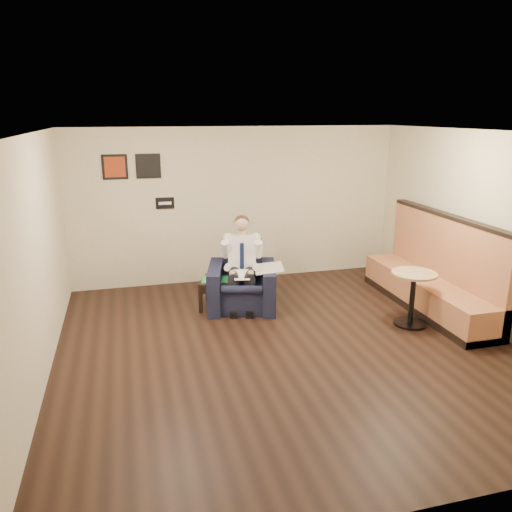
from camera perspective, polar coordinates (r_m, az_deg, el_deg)
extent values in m
plane|color=black|center=(6.83, 3.59, -10.28)|extent=(6.00, 6.00, 0.00)
cube|color=beige|center=(9.16, -2.18, 5.82)|extent=(6.00, 0.02, 2.80)
cube|color=beige|center=(3.79, 18.58, -10.27)|extent=(6.00, 0.02, 2.80)
cube|color=beige|center=(6.11, -23.95, -0.80)|extent=(0.02, 6.00, 2.80)
cube|color=beige|center=(7.81, 25.20, 2.49)|extent=(0.02, 6.00, 2.80)
cube|color=white|center=(6.13, 4.05, 13.91)|extent=(6.00, 6.00, 0.02)
cube|color=black|center=(8.94, -10.36, 5.97)|extent=(0.32, 0.02, 0.20)
cube|color=#9E3413|center=(8.83, -15.83, 9.76)|extent=(0.42, 0.03, 0.42)
cube|color=black|center=(8.84, -12.21, 10.01)|extent=(0.42, 0.03, 0.42)
cube|color=black|center=(7.96, -1.62, -2.41)|extent=(1.27, 1.27, 1.02)
cube|color=white|center=(7.69, -1.66, -2.16)|extent=(0.29, 0.37, 0.01)
cube|color=silver|center=(7.80, 1.48, -1.38)|extent=(0.54, 0.63, 0.01)
cube|color=black|center=(8.05, -4.17, -4.27)|extent=(0.75, 0.75, 0.47)
cube|color=#2AD46A|center=(7.95, -4.46, -2.67)|extent=(0.54, 0.44, 0.01)
cylinder|color=white|center=(8.04, -2.72, -2.11)|extent=(0.11, 0.11, 0.10)
cube|color=black|center=(8.12, -3.62, -2.28)|extent=(0.16, 0.14, 0.01)
cube|color=#B46D46|center=(8.29, 19.26, -0.84)|extent=(0.69, 2.91, 1.49)
cylinder|color=tan|center=(7.68, 17.41, -4.69)|extent=(0.80, 0.80, 0.81)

